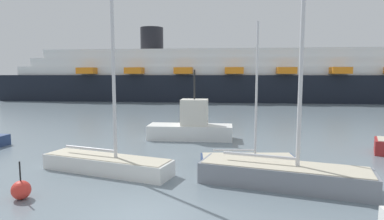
# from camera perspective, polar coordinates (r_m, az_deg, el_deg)

# --- Properties ---
(ground_plane) EXTENTS (600.00, 600.00, 0.00)m
(ground_plane) POSITION_cam_1_polar(r_m,az_deg,el_deg) (12.12, -9.08, -18.16)
(ground_plane) COLOR slate
(sailboat_3) EXTENTS (7.71, 3.53, 10.85)m
(sailboat_3) POSITION_cam_1_polar(r_m,az_deg,el_deg) (15.38, 15.74, -10.54)
(sailboat_3) COLOR gray
(sailboat_3) RESTS_ON ground_plane
(sailboat_4) EXTENTS (5.39, 2.21, 7.82)m
(sailboat_4) POSITION_cam_1_polar(r_m,az_deg,el_deg) (18.63, 9.74, -8.21)
(sailboat_4) COLOR navy
(sailboat_4) RESTS_ON ground_plane
(sailboat_5) EXTENTS (7.16, 3.19, 13.82)m
(sailboat_5) POSITION_cam_1_polar(r_m,az_deg,el_deg) (17.30, -14.70, -8.36)
(sailboat_5) COLOR white
(sailboat_5) RESTS_ON ground_plane
(fishing_boat_1) EXTENTS (6.50, 2.37, 5.34)m
(fishing_boat_1) POSITION_cam_1_polar(r_m,az_deg,el_deg) (25.01, -0.09, -2.84)
(fishing_boat_1) COLOR white
(fishing_boat_1) RESTS_ON ground_plane
(channel_buoy_1) EXTENTS (0.76, 0.76, 1.55)m
(channel_buoy_1) POSITION_cam_1_polar(r_m,az_deg,el_deg) (15.07, -27.79, -12.28)
(channel_buoy_1) COLOR red
(channel_buoy_1) RESTS_ON ground_plane
(cruise_ship) EXTENTS (87.90, 16.62, 13.91)m
(cruise_ship) POSITION_cam_1_polar(r_m,az_deg,el_deg) (62.82, 7.10, 5.73)
(cruise_ship) COLOR black
(cruise_ship) RESTS_ON ground_plane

